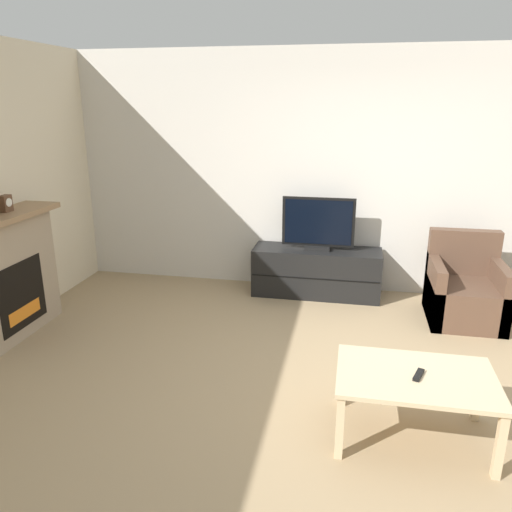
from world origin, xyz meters
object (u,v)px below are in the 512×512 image
at_px(mantel_clock, 6,203).
at_px(armchair, 464,292).
at_px(fireplace, 5,276).
at_px(tv, 318,225).
at_px(coffee_table, 415,383).
at_px(tv_stand, 316,272).
at_px(remote, 419,375).

bearing_deg(mantel_clock, armchair, 14.87).
height_order(fireplace, mantel_clock, mantel_clock).
bearing_deg(fireplace, tv, 30.92).
height_order(armchair, coffee_table, armchair).
bearing_deg(armchair, fireplace, -163.59).
bearing_deg(mantel_clock, coffee_table, -14.98).
height_order(mantel_clock, armchair, mantel_clock).
bearing_deg(coffee_table, tv_stand, 108.67).
relative_size(mantel_clock, tv, 0.19).
bearing_deg(fireplace, tv_stand, 30.95).
xyz_separation_m(armchair, coffee_table, (-0.69, -2.06, 0.12)).
height_order(fireplace, coffee_table, fireplace).
height_order(fireplace, remote, fireplace).
distance_m(tv_stand, armchair, 1.57).
height_order(coffee_table, remote, remote).
distance_m(tv_stand, tv, 0.55).
xyz_separation_m(fireplace, mantel_clock, (0.02, 0.13, 0.65)).
height_order(mantel_clock, coffee_table, mantel_clock).
bearing_deg(armchair, remote, -108.20).
bearing_deg(mantel_clock, remote, -15.14).
bearing_deg(armchair, mantel_clock, -165.13).
xyz_separation_m(tv_stand, coffee_table, (0.83, -2.45, 0.14)).
bearing_deg(fireplace, remote, -13.15).
xyz_separation_m(mantel_clock, tv, (2.70, 1.50, -0.43)).
distance_m(tv, armchair, 1.65).
xyz_separation_m(fireplace, coffee_table, (3.54, -0.82, -0.19)).
bearing_deg(fireplace, mantel_clock, 82.12).
bearing_deg(tv_stand, coffee_table, -71.33).
bearing_deg(fireplace, coffee_table, -12.97).
relative_size(armchair, coffee_table, 0.87).
distance_m(coffee_table, remote, 0.07).
xyz_separation_m(tv, coffee_table, (0.83, -2.44, -0.41)).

